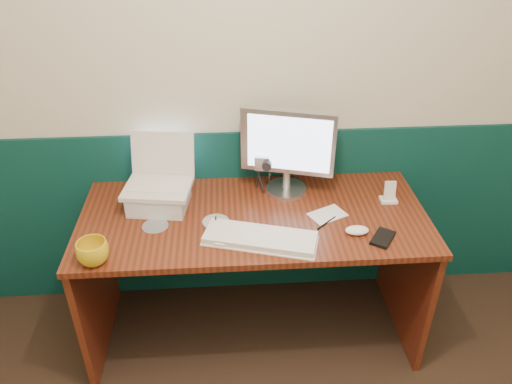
{
  "coord_description": "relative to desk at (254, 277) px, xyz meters",
  "views": [
    {
      "loc": [
        -0.28,
        -0.5,
        2.06
      ],
      "look_at": [
        -0.16,
        1.23,
        0.97
      ],
      "focal_mm": 35.0,
      "sensor_mm": 36.0,
      "label": 1
    }
  ],
  "objects": [
    {
      "name": "back_wall",
      "position": [
        0.16,
        0.37,
        0.88
      ],
      "size": [
        3.5,
        0.04,
        2.5
      ],
      "primitive_type": "cube",
      "color": "beige",
      "rests_on": "ground"
    },
    {
      "name": "wainscot",
      "position": [
        0.16,
        0.36,
        0.12
      ],
      "size": [
        3.48,
        0.02,
        1.0
      ],
      "primitive_type": "cube",
      "color": "#073133",
      "rests_on": "ground"
    },
    {
      "name": "desk",
      "position": [
        0.0,
        0.0,
        0.0
      ],
      "size": [
        1.6,
        0.7,
        0.75
      ],
      "primitive_type": "cube",
      "color": "#3B1C0A",
      "rests_on": "ground"
    },
    {
      "name": "laptop_riser",
      "position": [
        -0.44,
        0.1,
        0.42
      ],
      "size": [
        0.29,
        0.26,
        0.09
      ],
      "primitive_type": "cube",
      "rotation": [
        0.0,
        0.0,
        -0.15
      ],
      "color": "silver",
      "rests_on": "desk"
    },
    {
      "name": "laptop",
      "position": [
        -0.44,
        0.1,
        0.59
      ],
      "size": [
        0.33,
        0.27,
        0.25
      ],
      "primitive_type": null,
      "rotation": [
        0.0,
        0.0,
        -0.15
      ],
      "color": "silver",
      "rests_on": "laptop_riser"
    },
    {
      "name": "monitor",
      "position": [
        0.17,
        0.2,
        0.6
      ],
      "size": [
        0.46,
        0.25,
        0.44
      ],
      "primitive_type": null,
      "rotation": [
        0.0,
        0.0,
        -0.28
      ],
      "color": "#BDBCC1",
      "rests_on": "desk"
    },
    {
      "name": "keyboard",
      "position": [
        0.01,
        -0.2,
        0.39
      ],
      "size": [
        0.5,
        0.28,
        0.03
      ],
      "primitive_type": "cube",
      "rotation": [
        0.0,
        0.0,
        -0.28
      ],
      "color": "white",
      "rests_on": "desk"
    },
    {
      "name": "mouse_right",
      "position": [
        0.44,
        -0.17,
        0.39
      ],
      "size": [
        0.11,
        0.06,
        0.03
      ],
      "primitive_type": "ellipsoid",
      "rotation": [
        0.0,
        0.0,
        -0.02
      ],
      "color": "white",
      "rests_on": "desk"
    },
    {
      "name": "mouse_left",
      "position": [
        -0.14,
        -0.21,
        0.39
      ],
      "size": [
        0.1,
        0.06,
        0.03
      ],
      "primitive_type": "ellipsoid",
      "rotation": [
        0.0,
        0.0,
        0.03
      ],
      "color": "white",
      "rests_on": "desk"
    },
    {
      "name": "mug",
      "position": [
        -0.66,
        -0.29,
        0.43
      ],
      "size": [
        0.15,
        0.15,
        0.1
      ],
      "primitive_type": "imported",
      "rotation": [
        0.0,
        0.0,
        -0.2
      ],
      "color": "gold",
      "rests_on": "desk"
    },
    {
      "name": "camcorder",
      "position": [
        0.06,
        0.23,
        0.47
      ],
      "size": [
        0.11,
        0.14,
        0.2
      ],
      "primitive_type": null,
      "rotation": [
        0.0,
        0.0,
        -0.19
      ],
      "color": "#BBBBC0",
      "rests_on": "desk"
    },
    {
      "name": "cd_spindle",
      "position": [
        -0.17,
        -0.07,
        0.39
      ],
      "size": [
        0.12,
        0.12,
        0.02
      ],
      "primitive_type": "cylinder",
      "color": "silver",
      "rests_on": "desk"
    },
    {
      "name": "cd_loose_a",
      "position": [
        -0.44,
        -0.05,
        0.38
      ],
      "size": [
        0.12,
        0.12,
        0.0
      ],
      "primitive_type": "cylinder",
      "color": "#AFB5BF",
      "rests_on": "desk"
    },
    {
      "name": "pen",
      "position": [
        0.32,
        -0.09,
        0.38
      ],
      "size": [
        0.1,
        0.09,
        0.01
      ],
      "primitive_type": "cylinder",
      "rotation": [
        0.0,
        1.57,
        0.74
      ],
      "color": "black",
      "rests_on": "desk"
    },
    {
      "name": "papers",
      "position": [
        0.34,
        -0.02,
        0.38
      ],
      "size": [
        0.19,
        0.17,
        0.0
      ],
      "primitive_type": "cube",
      "rotation": [
        0.0,
        0.0,
        0.45
      ],
      "color": "silver",
      "rests_on": "desk"
    },
    {
      "name": "dock",
      "position": [
        0.65,
        0.07,
        0.38
      ],
      "size": [
        0.08,
        0.06,
        0.01
      ],
      "primitive_type": "cube",
      "rotation": [
        0.0,
        0.0,
        -0.02
      ],
      "color": "white",
      "rests_on": "desk"
    },
    {
      "name": "music_player",
      "position": [
        0.65,
        0.07,
        0.44
      ],
      "size": [
        0.05,
        0.03,
        0.09
      ],
      "primitive_type": "cube",
      "rotation": [
        -0.17,
        0.0,
        -0.02
      ],
      "color": "silver",
      "rests_on": "dock"
    },
    {
      "name": "pda",
      "position": [
        0.54,
        -0.22,
        0.38
      ],
      "size": [
        0.14,
        0.15,
        0.02
      ],
      "primitive_type": "cube",
      "rotation": [
        0.0,
        0.0,
        -0.6
      ],
      "color": "black",
      "rests_on": "desk"
    }
  ]
}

